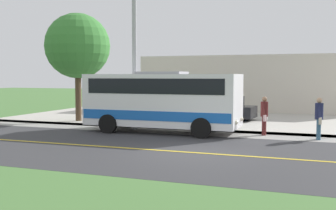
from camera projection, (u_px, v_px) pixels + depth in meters
ground_plane at (190, 153)px, 14.36m from camera, size 120.00×120.00×0.00m
road_surface at (190, 152)px, 14.36m from camera, size 8.00×100.00×0.01m
sidewalk at (222, 133)px, 19.23m from camera, size 2.40×100.00×0.01m
parking_lot_surface at (295, 120)px, 24.95m from camera, size 14.00×36.00×0.01m
road_centre_line at (190, 152)px, 14.36m from camera, size 0.16×100.00×0.00m
shuttle_bus_front at (162, 99)px, 19.43m from camera, size 2.70×7.46×2.91m
pedestrian_with_bags at (319, 117)px, 17.21m from camera, size 0.72×0.34×1.80m
pedestrian_waiting at (264, 114)px, 18.49m from camera, size 0.72×0.34×1.77m
street_light_pole at (133, 35)px, 20.11m from camera, size 1.97×0.24×8.62m
parked_car_near at (220, 109)px, 25.06m from camera, size 2.30×4.54×1.45m
tree_curbside at (78, 46)px, 24.14m from camera, size 3.87×3.87×6.43m
commercial_building at (254, 83)px, 34.55m from camera, size 10.00×16.61×4.25m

